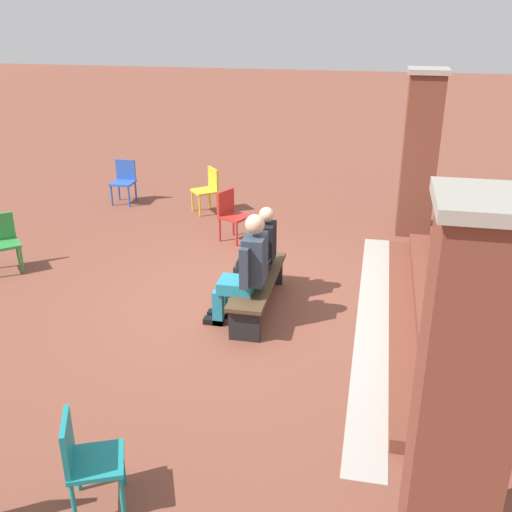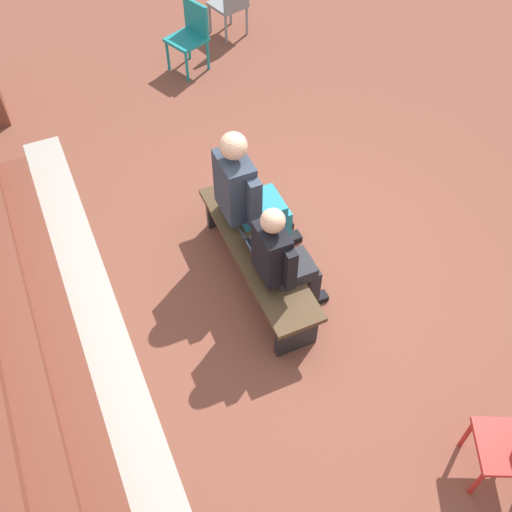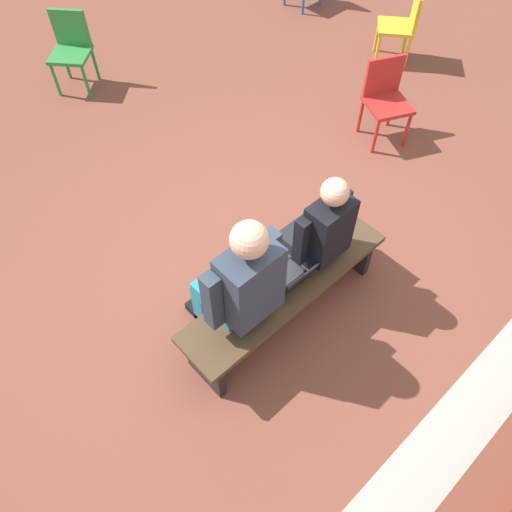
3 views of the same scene
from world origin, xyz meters
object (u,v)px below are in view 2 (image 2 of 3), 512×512
object	(u,v)px
person_student	(283,258)
plastic_chair_near_bench_left	(190,33)
bench	(258,255)
plastic_chair_near_bench_right	(231,2)
laptop	(258,247)
person_adult	(247,192)

from	to	relation	value
person_student	plastic_chair_near_bench_left	size ratio (longest dim) A/B	1.53
bench	plastic_chair_near_bench_left	distance (m)	3.57
person_student	plastic_chair_near_bench_left	world-z (taller)	person_student
bench	plastic_chair_near_bench_right	xyz separation A→B (m)	(4.01, -1.39, 0.13)
plastic_chair_near_bench_right	plastic_chair_near_bench_left	bearing A→B (deg)	123.26
laptop	plastic_chair_near_bench_right	distance (m)	4.27
laptop	plastic_chair_near_bench_right	size ratio (longest dim) A/B	0.38
person_adult	plastic_chair_near_bench_right	size ratio (longest dim) A/B	1.71
person_student	laptop	xyz separation A→B (m)	(0.33, 0.08, -0.19)
person_adult	plastic_chair_near_bench_left	world-z (taller)	person_adult
person_student	person_adult	distance (m)	0.76
person_adult	plastic_chair_near_bench_left	distance (m)	3.18
plastic_chair_near_bench_left	plastic_chair_near_bench_right	bearing A→B (deg)	-56.74
person_student	plastic_chair_near_bench_right	size ratio (longest dim) A/B	1.53
person_student	laptop	size ratio (longest dim) A/B	4.01
bench	person_student	bearing A→B (deg)	-169.98
person_student	plastic_chair_near_bench_right	xyz separation A→B (m)	(4.37, -1.33, -0.21)
bench	plastic_chair_near_bench_right	bearing A→B (deg)	-19.18
person_adult	laptop	xyz separation A→B (m)	(-0.42, 0.09, -0.26)
bench	person_adult	xyz separation A→B (m)	(0.39, -0.07, 0.40)
person_student	bench	bearing A→B (deg)	10.02
person_student	plastic_chair_near_bench_left	distance (m)	3.92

